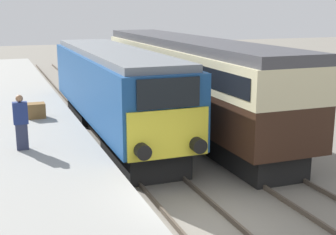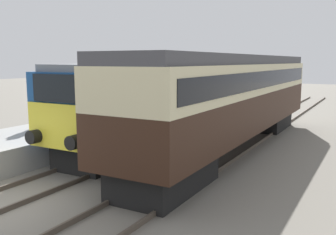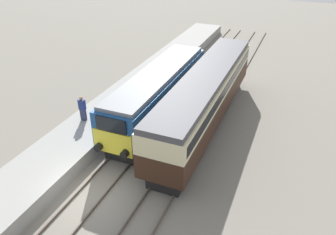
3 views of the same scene
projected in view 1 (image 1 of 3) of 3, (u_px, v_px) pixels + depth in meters
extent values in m
plane|color=slate|center=(207.00, 229.00, 11.43)|extent=(120.00, 120.00, 0.00)
cube|color=gray|center=(35.00, 140.00, 17.46)|extent=(3.50, 50.00, 0.92)
cube|color=#4C4238|center=(124.00, 166.00, 15.71)|extent=(0.07, 60.00, 0.14)
cube|color=#4C4238|center=(164.00, 161.00, 16.21)|extent=(0.07, 60.00, 0.14)
cube|color=#4C4238|center=(215.00, 155.00, 16.89)|extent=(0.07, 60.00, 0.14)
cube|color=#4C4238|center=(249.00, 151.00, 17.38)|extent=(0.07, 60.00, 0.14)
cube|color=black|center=(142.00, 150.00, 16.05)|extent=(2.03, 4.00, 1.00)
cube|color=black|center=(95.00, 107.00, 23.04)|extent=(2.03, 4.00, 1.00)
cube|color=navy|center=(113.00, 84.00, 19.15)|extent=(2.70, 12.69, 2.40)
cube|color=yellow|center=(168.00, 134.00, 13.45)|extent=(2.48, 0.10, 1.44)
cube|color=black|center=(169.00, 93.00, 13.18)|extent=(1.89, 0.10, 0.86)
cube|color=slate|center=(112.00, 52.00, 18.85)|extent=(2.38, 12.18, 0.24)
cylinder|color=black|center=(143.00, 152.00, 13.05)|extent=(0.44, 0.35, 0.44)
cylinder|color=black|center=(198.00, 145.00, 13.64)|extent=(0.44, 0.35, 0.44)
cube|color=black|center=(254.00, 154.00, 15.69)|extent=(1.89, 3.60, 0.95)
cube|color=black|center=(146.00, 95.00, 26.29)|extent=(1.89, 3.60, 0.95)
cube|color=#331E14|center=(187.00, 90.00, 20.71)|extent=(2.70, 16.05, 1.50)
cube|color=beige|center=(187.00, 60.00, 20.40)|extent=(2.71, 16.05, 1.18)
cube|color=black|center=(187.00, 60.00, 20.40)|extent=(2.75, 15.41, 0.65)
cube|color=#424247|center=(187.00, 42.00, 20.22)|extent=(2.48, 16.05, 0.36)
cube|color=#2D334C|center=(22.00, 137.00, 14.60)|extent=(0.36, 0.24, 0.83)
cube|color=navy|center=(20.00, 113.00, 14.43)|extent=(0.44, 0.26, 0.69)
sphere|color=#9E704C|center=(19.00, 98.00, 14.32)|extent=(0.22, 0.22, 0.22)
cube|color=brown|center=(36.00, 111.00, 18.81)|extent=(0.70, 0.56, 0.60)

